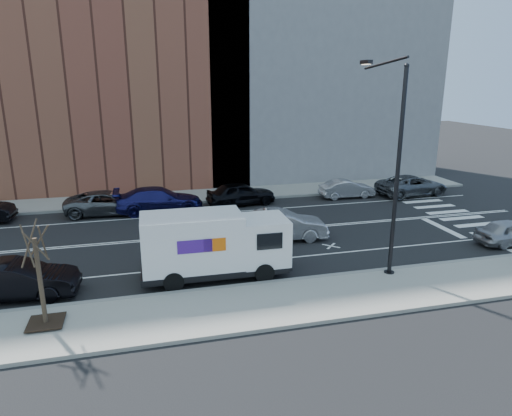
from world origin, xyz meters
TOP-DOWN VIEW (x-y plane):
  - ground at (0.00, 0.00)m, footprint 120.00×120.00m
  - sidewalk_near at (0.00, -8.80)m, footprint 44.00×3.60m
  - sidewalk_far at (0.00, 8.80)m, footprint 44.00×3.60m
  - curb_near at (0.00, -7.00)m, footprint 44.00×0.25m
  - curb_far at (0.00, 7.00)m, footprint 44.00×0.25m
  - crosswalk at (16.00, 0.00)m, footprint 3.00×14.00m
  - road_markings at (0.00, 0.00)m, footprint 40.00×8.60m
  - bldg_brick at (-8.00, 15.60)m, footprint 26.00×10.00m
  - bldg_concrete at (12.00, 15.60)m, footprint 20.00×10.00m
  - streetlight at (7.00, -6.91)m, footprint 0.44×4.02m
  - street_tree at (-7.00, -8.40)m, footprint 1.20×1.20m
  - fedex_van at (-0.55, -5.60)m, footprint 6.48×2.40m
  - far_parked_c at (-5.60, 5.85)m, footprint 5.51×2.77m
  - far_parked_d at (-2.40, 5.45)m, footprint 5.68×2.31m
  - far_parked_e at (3.20, 5.86)m, footprint 4.94×2.51m
  - far_parked_f at (11.20, 5.89)m, footprint 4.03×1.45m
  - far_parked_g at (16.26, 5.37)m, footprint 5.66×3.04m
  - driving_sedan at (3.80, -1.63)m, footprint 5.06×2.24m
  - near_parked_rear_a at (-8.50, -5.64)m, footprint 4.78×1.94m
  - near_parked_front at (15.34, -5.30)m, footprint 3.95×1.75m

SIDE VIEW (x-z plane):
  - ground at x=0.00m, z-range 0.00..0.00m
  - crosswalk at x=16.00m, z-range 0.00..0.01m
  - road_markings at x=0.00m, z-range 0.00..0.01m
  - sidewalk_near at x=0.00m, z-range 0.00..0.15m
  - sidewalk_far at x=0.00m, z-range 0.00..0.15m
  - curb_near at x=0.00m, z-range 0.00..0.17m
  - curb_far at x=0.00m, z-range 0.00..0.17m
  - far_parked_f at x=11.20m, z-range 0.00..1.32m
  - near_parked_front at x=15.34m, z-range 0.00..1.32m
  - far_parked_c at x=-5.60m, z-range 0.00..1.50m
  - far_parked_g at x=16.26m, z-range 0.00..1.51m
  - near_parked_rear_a at x=-8.50m, z-range 0.00..1.54m
  - far_parked_e at x=3.20m, z-range 0.00..1.61m
  - driving_sedan at x=3.80m, z-range 0.00..1.62m
  - far_parked_d at x=-2.40m, z-range 0.00..1.65m
  - street_tree at x=-7.00m, z-range -0.42..3.33m
  - fedex_van at x=-0.55m, z-range 0.07..3.01m
  - streetlight at x=7.00m, z-range 0.41..9.75m
  - bldg_brick at x=-8.00m, z-range 0.00..22.00m
  - bldg_concrete at x=12.00m, z-range 0.00..26.00m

